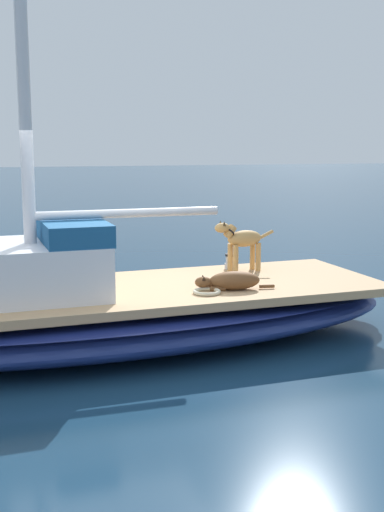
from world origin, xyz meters
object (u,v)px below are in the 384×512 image
Objects in this scene: dog_brown at (231,281)px; mooring_buoy at (84,266)px; deck_winch at (231,262)px; coiled_rope at (207,292)px; dog_tan at (242,241)px; sailboat_main at (112,316)px.

mooring_buoy is (4.36, 1.11, -0.55)m from dog_brown.
dog_brown is at bearing 159.70° from deck_winch.
dog_brown is 4.52× the size of deck_winch.
dog_brown is 0.36m from coiled_rope.
coiled_rope reaches higher than mooring_buoy.
dog_brown is 1.02× the size of dog_tan.
dog_tan is 2.87× the size of coiled_rope.
mooring_buoy is at bearing 26.30° from deck_winch.
dog_brown is 1.29m from deck_winch.
deck_winch is (0.78, -1.80, 0.42)m from sailboat_main.
dog_tan is at bearing -162.45° from deck_winch.
coiled_rope is at bearing 141.77° from dog_tan.
coiled_rope is (-0.10, 0.34, -0.08)m from dog_brown.
sailboat_main is at bearing 62.34° from coiled_rope.
deck_winch is at bearing 17.55° from dog_tan.
dog_brown reaches higher than mooring_buoy.
dog_tan is at bearing -27.68° from dog_brown.
dog_tan is 3.85m from mooring_buoy.
dog_brown is 4.53m from mooring_buoy.
mooring_buoy is at bearing -3.46° from sailboat_main.
coiled_rope is at bearing -117.66° from sailboat_main.
sailboat_main is 2.09m from dog_tan.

